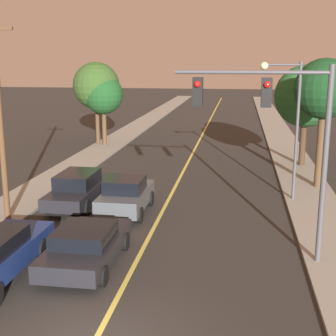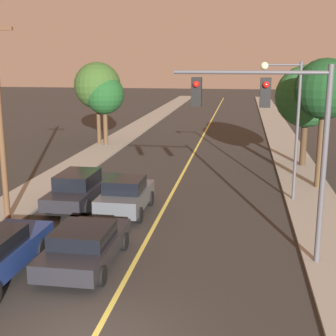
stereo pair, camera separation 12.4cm
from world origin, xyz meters
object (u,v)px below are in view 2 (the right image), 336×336
at_px(tree_right_far, 307,96).
at_px(traffic_signal_mast, 276,123).
at_px(car_near_lane_second, 126,195).
at_px(car_outer_lane_second, 79,188).
at_px(streetlamp_right, 288,111).
at_px(car_near_lane_front, 85,245).
at_px(tree_left_far, 104,95).
at_px(tree_left_near, 97,86).
at_px(tree_right_near, 325,90).
at_px(utility_pole_left, 0,116).

bearing_deg(tree_right_far, traffic_signal_mast, -100.69).
height_order(car_near_lane_second, car_outer_lane_second, car_near_lane_second).
height_order(streetlamp_right, tree_right_far, streetlamp_right).
distance_m(car_near_lane_front, tree_left_far, 21.83).
xyz_separation_m(tree_left_near, tree_right_near, (14.98, -10.50, 0.48)).
bearing_deg(streetlamp_right, utility_pole_left, -157.40).
bearing_deg(car_near_lane_second, car_outer_lane_second, 159.56).
height_order(car_near_lane_front, tree_left_near, tree_left_near).
xyz_separation_m(car_near_lane_front, traffic_signal_mast, (5.92, 1.20, 3.92)).
bearing_deg(tree_right_far, car_near_lane_front, -118.72).
bearing_deg(streetlamp_right, car_outer_lane_second, -167.64).
bearing_deg(tree_right_near, tree_left_near, 144.96).
xyz_separation_m(car_near_lane_second, car_outer_lane_second, (-2.42, 0.90, -0.01)).
xyz_separation_m(car_near_lane_second, tree_right_near, (8.87, 5.35, 4.26)).
bearing_deg(traffic_signal_mast, tree_left_near, 120.97).
height_order(car_near_lane_front, car_outer_lane_second, car_outer_lane_second).
bearing_deg(tree_left_far, tree_left_near, 151.73).
bearing_deg(tree_left_far, car_near_lane_front, -75.34).
relative_size(traffic_signal_mast, tree_right_near, 0.96).
relative_size(utility_pole_left, tree_right_near, 1.25).
distance_m(tree_left_far, tree_right_far, 15.02).
bearing_deg(car_near_lane_second, streetlamp_right, 23.06).
distance_m(traffic_signal_mast, streetlamp_right, 7.20).
height_order(traffic_signal_mast, tree_right_near, tree_right_near).
xyz_separation_m(utility_pole_left, tree_right_near, (13.43, 7.18, 0.71)).
bearing_deg(car_near_lane_front, car_near_lane_second, 90.00).
height_order(car_outer_lane_second, tree_right_far, tree_right_far).
distance_m(tree_left_near, tree_right_near, 18.30).
relative_size(tree_left_far, tree_right_near, 0.82).
relative_size(car_near_lane_front, tree_right_far, 0.71).
bearing_deg(tree_left_near, traffic_signal_mast, -59.03).
bearing_deg(car_outer_lane_second, utility_pole_left, -128.07).
xyz_separation_m(utility_pole_left, tree_left_far, (-0.91, 17.34, -0.41)).
distance_m(utility_pole_left, tree_left_far, 17.37).
bearing_deg(car_near_lane_front, traffic_signal_mast, 11.48).
bearing_deg(tree_left_near, streetlamp_right, -44.75).
height_order(streetlamp_right, utility_pole_left, utility_pole_left).
distance_m(streetlamp_right, tree_left_far, 17.65).
bearing_deg(tree_right_near, traffic_signal_mast, -107.26).
xyz_separation_m(car_near_lane_second, streetlamp_right, (6.92, 2.95, 3.45)).
distance_m(traffic_signal_mast, tree_right_far, 14.89).
xyz_separation_m(car_outer_lane_second, streetlamp_right, (9.34, 2.05, 3.46)).
bearing_deg(tree_left_near, tree_right_far, -20.04).
xyz_separation_m(tree_left_near, tree_right_far, (14.78, -5.39, -0.22)).
xyz_separation_m(car_near_lane_second, utility_pole_left, (-4.56, -1.83, 3.55)).
bearing_deg(car_near_lane_second, tree_left_near, 111.05).
height_order(car_near_lane_front, streetlamp_right, streetlamp_right).
xyz_separation_m(car_outer_lane_second, tree_left_near, (-3.68, 14.95, 3.79)).
relative_size(car_near_lane_second, tree_right_near, 0.59).
bearing_deg(tree_left_near, car_near_lane_second, -68.95).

